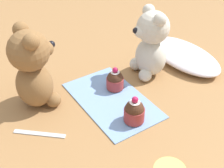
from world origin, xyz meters
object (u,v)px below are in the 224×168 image
(cupcake_near_tan_bear, at_px, (133,112))
(teddy_bear_tan, at_px, (33,68))
(teddy_bear_cream, at_px, (151,44))
(cupcake_near_cream_bear, at_px, (115,80))
(teaspoon, at_px, (39,133))

(cupcake_near_tan_bear, bearing_deg, teddy_bear_tan, -140.83)
(teddy_bear_tan, xyz_separation_m, cupcake_near_tan_bear, (0.20, 0.16, -0.08))
(teddy_bear_cream, xyz_separation_m, cupcake_near_cream_bear, (0.01, -0.13, -0.07))
(cupcake_near_cream_bear, bearing_deg, cupcake_near_tan_bear, -16.25)
(teddy_bear_cream, bearing_deg, teaspoon, -68.77)
(teddy_bear_cream, relative_size, teaspoon, 1.63)
(cupcake_near_cream_bear, relative_size, cupcake_near_tan_bear, 0.93)
(cupcake_near_cream_bear, distance_m, cupcake_near_tan_bear, 0.14)
(teddy_bear_tan, bearing_deg, teaspoon, 159.90)
(teddy_bear_tan, height_order, cupcake_near_tan_bear, teddy_bear_tan)
(teaspoon, bearing_deg, cupcake_near_tan_bear, -161.43)
(teddy_bear_tan, relative_size, cupcake_near_cream_bear, 3.30)
(teddy_bear_tan, distance_m, teaspoon, 0.16)
(teddy_bear_cream, xyz_separation_m, cupcake_near_tan_bear, (0.15, -0.17, -0.07))
(teddy_bear_cream, relative_size, teddy_bear_tan, 0.93)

